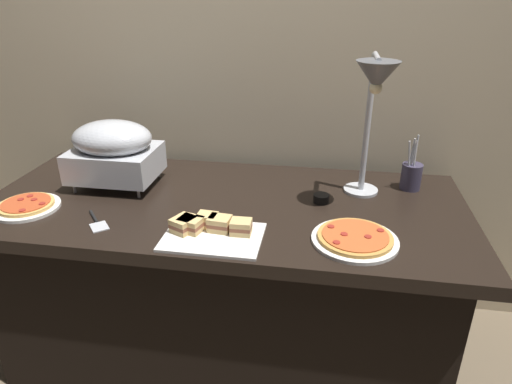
# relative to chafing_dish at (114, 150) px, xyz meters

# --- Properties ---
(ground_plane) EXTENTS (8.00, 8.00, 0.00)m
(ground_plane) POSITION_rel_chafing_dish_xyz_m (0.49, -0.09, -0.92)
(ground_plane) COLOR brown
(back_wall) EXTENTS (4.40, 0.04, 2.40)m
(back_wall) POSITION_rel_chafing_dish_xyz_m (0.49, 0.41, 0.28)
(back_wall) COLOR #C6B593
(back_wall) RESTS_ON ground_plane
(buffet_table) EXTENTS (1.90, 0.84, 0.76)m
(buffet_table) POSITION_rel_chafing_dish_xyz_m (0.49, -0.09, -0.53)
(buffet_table) COLOR black
(buffet_table) RESTS_ON ground_plane
(chafing_dish) EXTENTS (0.35, 0.28, 0.28)m
(chafing_dish) POSITION_rel_chafing_dish_xyz_m (0.00, 0.00, 0.00)
(chafing_dish) COLOR #B7BABF
(chafing_dish) RESTS_ON buffet_table
(heat_lamp) EXTENTS (0.15, 0.31, 0.56)m
(heat_lamp) POSITION_rel_chafing_dish_xyz_m (1.03, -0.04, 0.28)
(heat_lamp) COLOR #B7BABF
(heat_lamp) RESTS_ON buffet_table
(pizza_plate_front) EXTENTS (0.29, 0.29, 0.03)m
(pizza_plate_front) POSITION_rel_chafing_dish_xyz_m (0.99, -0.32, -0.14)
(pizza_plate_front) COLOR white
(pizza_plate_front) RESTS_ON buffet_table
(pizza_plate_center) EXTENTS (0.25, 0.25, 0.03)m
(pizza_plate_center) POSITION_rel_chafing_dish_xyz_m (-0.24, -0.28, -0.14)
(pizza_plate_center) COLOR white
(pizza_plate_center) RESTS_ON buffet_table
(sandwich_platter) EXTENTS (0.33, 0.23, 0.06)m
(sandwich_platter) POSITION_rel_chafing_dish_xyz_m (0.50, -0.36, -0.13)
(sandwich_platter) COLOR white
(sandwich_platter) RESTS_ON buffet_table
(sauce_cup_near) EXTENTS (0.06, 0.06, 0.03)m
(sauce_cup_near) POSITION_rel_chafing_dish_xyz_m (0.87, -0.03, -0.14)
(sauce_cup_near) COLOR black
(sauce_cup_near) RESTS_ON buffet_table
(utensil_holder) EXTENTS (0.08, 0.08, 0.23)m
(utensil_holder) POSITION_rel_chafing_dish_xyz_m (1.23, 0.16, -0.10)
(utensil_holder) COLOR #383347
(utensil_holder) RESTS_ON buffet_table
(serving_spatula) EXTENTS (0.14, 0.15, 0.01)m
(serving_spatula) POSITION_rel_chafing_dish_xyz_m (0.07, -0.34, -0.15)
(serving_spatula) COLOR #B7BABF
(serving_spatula) RESTS_ON buffet_table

